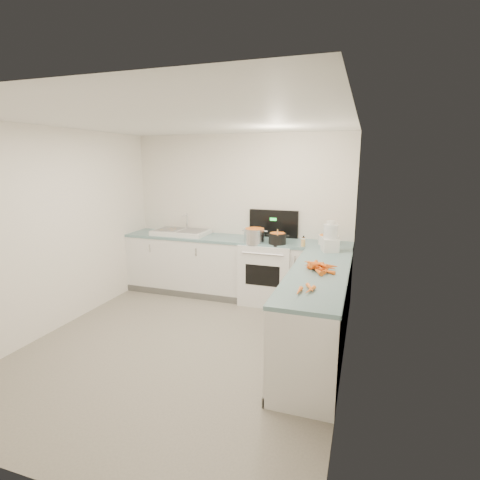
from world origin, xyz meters
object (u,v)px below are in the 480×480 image
(sink, at_px, (181,232))
(mixing_bowl, at_px, (328,240))
(extract_bottle, at_px, (303,242))
(steel_pot, at_px, (255,236))
(spice_jar, at_px, (303,243))
(food_processor, at_px, (330,238))
(stove, at_px, (268,271))
(black_pot, at_px, (277,239))

(sink, relative_size, mixing_bowl, 3.01)
(mixing_bowl, height_order, extract_bottle, mixing_bowl)
(steel_pot, xyz_separation_m, spice_jar, (0.71, -0.04, -0.04))
(sink, distance_m, spice_jar, 2.01)
(mixing_bowl, bearing_deg, food_processor, -81.84)
(steel_pot, distance_m, food_processor, 1.11)
(extract_bottle, bearing_deg, stove, 160.15)
(mixing_bowl, bearing_deg, black_pot, -163.82)
(mixing_bowl, bearing_deg, sink, -179.79)
(food_processor, bearing_deg, extract_bottle, 153.20)
(steel_pot, xyz_separation_m, food_processor, (1.09, -0.21, 0.08))
(steel_pot, distance_m, black_pot, 0.34)
(stove, bearing_deg, steel_pot, -134.44)
(extract_bottle, relative_size, spice_jar, 1.20)
(stove, relative_size, black_pot, 5.54)
(extract_bottle, relative_size, food_processor, 0.31)
(stove, xyz_separation_m, extract_bottle, (0.54, -0.20, 0.53))
(mixing_bowl, bearing_deg, spice_jar, -143.40)
(sink, xyz_separation_m, extract_bottle, (1.99, -0.21, 0.02))
(mixing_bowl, distance_m, extract_bottle, 0.39)
(stove, height_order, spice_jar, stove)
(sink, xyz_separation_m, steel_pot, (1.28, -0.19, 0.05))
(steel_pot, bearing_deg, sink, 171.71)
(stove, xyz_separation_m, sink, (-1.45, 0.02, 0.50))
(steel_pot, bearing_deg, food_processor, -11.16)
(spice_jar, bearing_deg, food_processor, -24.93)
(sink, height_order, spice_jar, sink)
(stove, distance_m, sink, 1.54)
(sink, height_order, black_pot, sink)
(black_pot, distance_m, spice_jar, 0.37)
(black_pot, xyz_separation_m, extract_bottle, (0.37, -0.02, -0.01))
(stove, bearing_deg, sink, 179.38)
(sink, relative_size, extract_bottle, 7.06)
(steel_pot, relative_size, mixing_bowl, 1.06)
(sink, bearing_deg, extract_bottle, -6.06)
(extract_bottle, bearing_deg, black_pot, 176.83)
(steel_pot, xyz_separation_m, extract_bottle, (0.71, -0.02, -0.03))
(mixing_bowl, height_order, spice_jar, mixing_bowl)
(black_pot, xyz_separation_m, food_processor, (0.75, -0.21, 0.10))
(stove, xyz_separation_m, mixing_bowl, (0.86, 0.02, 0.53))
(stove, bearing_deg, food_processor, -22.78)
(sink, xyz_separation_m, black_pot, (1.62, -0.19, 0.03))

